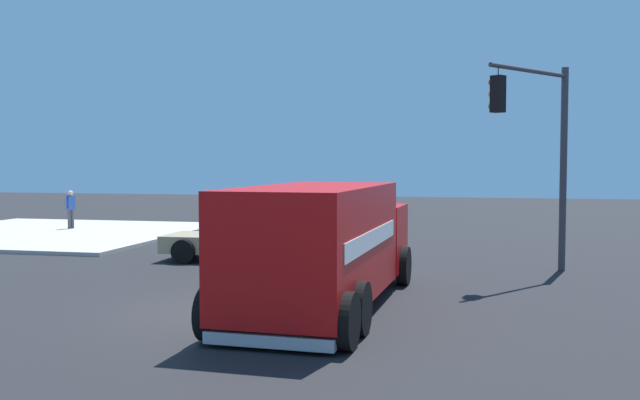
# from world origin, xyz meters

# --- Properties ---
(ground_plane) EXTENTS (100.00, 100.00, 0.00)m
(ground_plane) POSITION_xyz_m (0.00, 0.00, 0.00)
(ground_plane) COLOR black
(sidewalk_corner_near) EXTENTS (11.92, 11.92, 0.14)m
(sidewalk_corner_near) POSITION_xyz_m (-13.10, -13.10, 0.07)
(sidewalk_corner_near) COLOR #B2ADA0
(sidewalk_corner_near) RESTS_ON ground
(delivery_truck) EXTENTS (8.15, 3.08, 2.69)m
(delivery_truck) POSITION_xyz_m (-0.82, 1.96, 1.42)
(delivery_truck) COLOR red
(delivery_truck) RESTS_ON ground
(traffic_light_primary) EXTENTS (3.08, 2.30, 5.91)m
(traffic_light_primary) POSITION_xyz_m (-6.60, 6.93, 3.86)
(traffic_light_primary) COLOR #38383D
(traffic_light_primary) RESTS_ON ground
(pickup_tan) EXTENTS (2.34, 5.24, 1.38)m
(pickup_tan) POSITION_xyz_m (-7.37, -2.01, 0.73)
(pickup_tan) COLOR tan
(pickup_tan) RESTS_ON ground
(pedestrian_near_corner) EXTENTS (0.50, 0.33, 1.74)m
(pedestrian_near_corner) POSITION_xyz_m (-14.62, -12.95, 1.14)
(pedestrian_near_corner) COLOR #4C4C51
(pedestrian_near_corner) RESTS_ON sidewalk_corner_near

